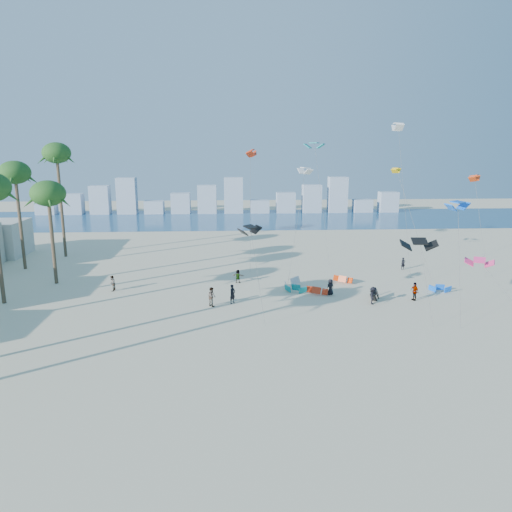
{
  "coord_description": "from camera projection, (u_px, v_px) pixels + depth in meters",
  "views": [
    {
      "loc": [
        0.38,
        -30.6,
        15.15
      ],
      "look_at": [
        3.0,
        16.0,
        4.5
      ],
      "focal_mm": 33.42,
      "sensor_mm": 36.0,
      "label": 1
    }
  ],
  "objects": [
    {
      "name": "ground",
      "position": [
        226.0,
        370.0,
        33.14
      ],
      "size": [
        220.0,
        220.0,
        0.0
      ],
      "primitive_type": "plane",
      "color": "beige",
      "rests_on": "ground"
    },
    {
      "name": "grounded_kites",
      "position": [
        336.0,
        287.0,
        51.29
      ],
      "size": [
        18.2,
        8.68,
        1.01
      ],
      "color": "#0B8C8F",
      "rests_on": "ground"
    },
    {
      "name": "flying_kites",
      "position": [
        374.0,
        176.0,
        52.62
      ],
      "size": [
        31.57,
        28.24,
        18.59
      ],
      "color": "black",
      "rests_on": "ground"
    },
    {
      "name": "kitesurfer_mid",
      "position": [
        212.0,
        297.0,
        46.47
      ],
      "size": [
        1.13,
        1.16,
        1.89
      ],
      "primitive_type": "imported",
      "rotation": [
        0.0,
        0.0,
        2.26
      ],
      "color": "gray",
      "rests_on": "ground"
    },
    {
      "name": "kitesurfer_near",
      "position": [
        233.0,
        294.0,
        47.24
      ],
      "size": [
        0.81,
        0.82,
        1.92
      ],
      "primitive_type": "imported",
      "rotation": [
        0.0,
        0.0,
        0.82
      ],
      "color": "black",
      "rests_on": "ground"
    },
    {
      "name": "ocean",
      "position": [
        228.0,
        219.0,
        103.22
      ],
      "size": [
        220.0,
        220.0,
        0.0
      ],
      "primitive_type": "plane",
      "color": "navy",
      "rests_on": "ground"
    },
    {
      "name": "kitesurfers_far",
      "position": [
        304.0,
        285.0,
        50.61
      ],
      "size": [
        35.37,
        14.19,
        1.88
      ],
      "color": "black",
      "rests_on": "ground"
    },
    {
      "name": "distant_skyline",
      "position": [
        223.0,
        200.0,
        112.21
      ],
      "size": [
        85.0,
        3.0,
        8.4
      ],
      "color": "#9EADBF",
      "rests_on": "ground"
    }
  ]
}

